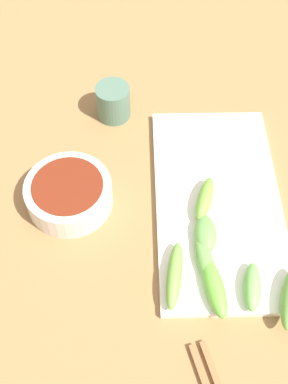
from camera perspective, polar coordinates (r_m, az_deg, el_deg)
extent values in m
cube|color=olive|center=(0.76, 2.89, -0.98)|extent=(2.10, 2.10, 0.02)
cylinder|color=silver|center=(0.73, -8.85, -0.25)|extent=(0.13, 0.13, 0.04)
cylinder|color=maroon|center=(0.73, -8.93, 0.11)|extent=(0.11, 0.11, 0.03)
cube|color=white|center=(0.75, 8.72, -1.16)|extent=(0.19, 0.36, 0.01)
ellipsoid|color=#70BA59|center=(0.67, 12.69, -10.87)|extent=(0.03, 0.07, 0.02)
ellipsoid|color=#65A74D|center=(0.69, 7.30, -4.93)|extent=(0.03, 0.06, 0.02)
ellipsoid|color=#6FB63E|center=(0.72, 7.21, -0.83)|extent=(0.05, 0.08, 0.03)
ellipsoid|color=#67A24D|center=(0.67, 7.28, -8.11)|extent=(0.04, 0.08, 0.02)
ellipsoid|color=#65B43D|center=(0.66, 8.35, -11.07)|extent=(0.04, 0.09, 0.02)
ellipsoid|color=#71B447|center=(0.66, 3.52, -9.81)|extent=(0.04, 0.10, 0.03)
cylinder|color=#50735F|center=(0.84, -3.67, 10.60)|extent=(0.06, 0.06, 0.06)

